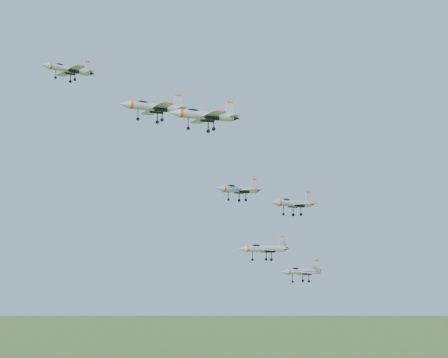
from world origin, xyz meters
TOP-DOWN VIEW (x-y plane):
  - jet_lead at (-19.35, 9.15)m, footprint 10.93×8.96m
  - jet_left_high at (-7.09, -1.68)m, footprint 13.71×11.53m
  - jet_right_high at (-6.94, -17.37)m, footprint 12.90×10.92m
  - jet_left_low at (17.46, 3.12)m, footprint 12.41×10.19m
  - jet_right_low at (15.13, -15.71)m, footprint 11.43×9.37m
  - jet_trail at (21.36, -0.60)m, footprint 12.47×10.54m
  - jet_extra at (45.15, 11.65)m, footprint 13.40×11.17m

SIDE VIEW (x-z plane):
  - jet_extra at x=45.15m, z-range 112.26..115.84m
  - jet_trail at x=21.36m, z-range 118.36..121.73m
  - jet_right_low at x=15.13m, z-range 127.20..130.26m
  - jet_left_low at x=17.46m, z-range 130.99..134.32m
  - jet_right_high at x=-6.94m, z-range 140.74..144.23m
  - jet_left_high at x=-7.09m, z-range 144.68..148.36m
  - jet_lead at x=-19.35m, z-range 152.49..155.42m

